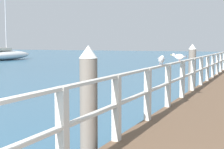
# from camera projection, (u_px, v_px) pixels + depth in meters

# --- Properties ---
(pier_railing) EXTENTS (0.12, 22.21, 1.06)m
(pier_railing) POSITION_uv_depth(u_px,v_px,m) (201.00, 68.00, 12.49)
(pier_railing) COLOR beige
(pier_railing) RESTS_ON pier_deck
(dock_piling_near) EXTENTS (0.29, 0.29, 1.94)m
(dock_piling_near) POSITION_uv_depth(u_px,v_px,m) (89.00, 106.00, 5.30)
(dock_piling_near) COLOR #6B6056
(dock_piling_near) RESTS_ON ground_plane
(dock_piling_far) EXTENTS (0.29, 0.29, 1.94)m
(dock_piling_far) POSITION_uv_depth(u_px,v_px,m) (192.00, 69.00, 12.86)
(dock_piling_far) COLOR #6B6056
(dock_piling_far) RESTS_ON ground_plane
(seagull_foreground) EXTENTS (0.21, 0.48, 0.21)m
(seagull_foreground) POSITION_uv_depth(u_px,v_px,m) (161.00, 59.00, 7.58)
(seagull_foreground) COLOR white
(seagull_foreground) RESTS_ON pier_railing
(seagull_background) EXTENTS (0.47, 0.23, 0.21)m
(seagull_background) POSITION_uv_depth(u_px,v_px,m) (179.00, 56.00, 9.18)
(seagull_background) COLOR white
(seagull_background) RESTS_ON pier_railing
(boat_0) EXTENTS (2.82, 8.60, 10.76)m
(boat_0) POSITION_uv_depth(u_px,v_px,m) (4.00, 55.00, 38.87)
(boat_0) COLOR white
(boat_0) RESTS_ON ground_plane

